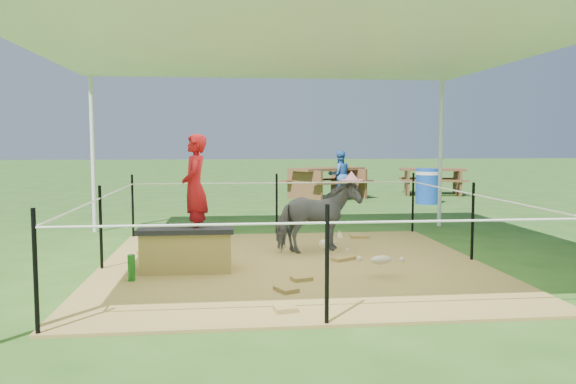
{
  "coord_description": "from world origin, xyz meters",
  "views": [
    {
      "loc": [
        -0.8,
        -6.63,
        1.49
      ],
      "look_at": [
        0.0,
        0.6,
        0.85
      ],
      "focal_mm": 35.0,
      "sensor_mm": 36.0,
      "label": 1
    }
  ],
  "objects": [
    {
      "name": "ground",
      "position": [
        0.0,
        0.0,
        0.0
      ],
      "size": [
        90.0,
        90.0,
        0.0
      ],
      "primitive_type": "plane",
      "color": "#2D5919",
      "rests_on": "ground"
    },
    {
      "name": "hay_patch",
      "position": [
        0.0,
        0.0,
        0.01
      ],
      "size": [
        4.6,
        4.6,
        0.03
      ],
      "primitive_type": "cube",
      "color": "brown",
      "rests_on": "ground"
    },
    {
      "name": "canopy_tent",
      "position": [
        0.0,
        0.0,
        2.69
      ],
      "size": [
        6.3,
        6.3,
        2.9
      ],
      "color": "silver",
      "rests_on": "ground"
    },
    {
      "name": "rope_fence",
      "position": [
        0.0,
        -0.0,
        0.64
      ],
      "size": [
        4.54,
        4.54,
        1.0
      ],
      "color": "black",
      "rests_on": "ground"
    },
    {
      "name": "straw_bale",
      "position": [
        -1.26,
        -0.2,
        0.25
      ],
      "size": [
        1.02,
        0.52,
        0.45
      ],
      "primitive_type": "cube",
      "rotation": [
        0.0,
        0.0,
        -0.02
      ],
      "color": "olive",
      "rests_on": "hay_patch"
    },
    {
      "name": "dark_cloth",
      "position": [
        -1.26,
        -0.2,
        0.51
      ],
      "size": [
        1.08,
        0.58,
        0.06
      ],
      "primitive_type": "cube",
      "rotation": [
        0.0,
        0.0,
        -0.02
      ],
      "color": "black",
      "rests_on": "straw_bale"
    },
    {
      "name": "woman",
      "position": [
        -1.16,
        -0.2,
        1.08
      ],
      "size": [
        0.3,
        0.45,
        1.21
      ],
      "primitive_type": "imported",
      "rotation": [
        0.0,
        0.0,
        -1.59
      ],
      "color": "#B61117",
      "rests_on": "straw_bale"
    },
    {
      "name": "green_bottle",
      "position": [
        -1.81,
        -0.65,
        0.17
      ],
      "size": [
        0.08,
        0.08,
        0.28
      ],
      "primitive_type": "cylinder",
      "rotation": [
        0.0,
        0.0,
        -0.02
      ],
      "color": "#186C18",
      "rests_on": "hay_patch"
    },
    {
      "name": "pony",
      "position": [
        0.41,
        0.7,
        0.5
      ],
      "size": [
        1.22,
        0.86,
        0.94
      ],
      "primitive_type": "imported",
      "rotation": [
        0.0,
        0.0,
        1.92
      ],
      "color": "#4E4E53",
      "rests_on": "hay_patch"
    },
    {
      "name": "pink_hat",
      "position": [
        0.41,
        0.7,
        1.04
      ],
      "size": [
        0.29,
        0.29,
        0.14
      ],
      "primitive_type": "cylinder",
      "color": "pink",
      "rests_on": "pony"
    },
    {
      "name": "foal",
      "position": [
        0.87,
        -0.77,
        0.24
      ],
      "size": [
        0.84,
        0.56,
        0.43
      ],
      "primitive_type": null,
      "rotation": [
        0.0,
        0.0,
        0.18
      ],
      "color": "beige",
      "rests_on": "hay_patch"
    },
    {
      "name": "trash_barrel",
      "position": [
        4.09,
        6.58,
        0.43
      ],
      "size": [
        0.58,
        0.58,
        0.87
      ],
      "primitive_type": "cylinder",
      "rotation": [
        0.0,
        0.0,
        -0.04
      ],
      "color": "#1747B2",
      "rests_on": "ground"
    },
    {
      "name": "picnic_table_near",
      "position": [
        1.88,
        8.08,
        0.42
      ],
      "size": [
        2.45,
        2.26,
        0.83
      ],
      "primitive_type": "cube",
      "rotation": [
        0.0,
        0.0,
        0.54
      ],
      "color": "brown",
      "rests_on": "ground"
    },
    {
      "name": "picnic_table_far",
      "position": [
        5.1,
        8.93,
        0.38
      ],
      "size": [
        2.09,
        1.72,
        0.76
      ],
      "primitive_type": "cube",
      "rotation": [
        0.0,
        0.0,
        -0.25
      ],
      "color": "#54391C",
      "rests_on": "ground"
    },
    {
      "name": "distant_person",
      "position": [
        2.18,
        7.91,
        0.64
      ],
      "size": [
        0.71,
        0.61,
        1.29
      ],
      "primitive_type": "imported",
      "rotation": [
        0.0,
        0.0,
        3.36
      ],
      "color": "#3572C9",
      "rests_on": "ground"
    }
  ]
}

